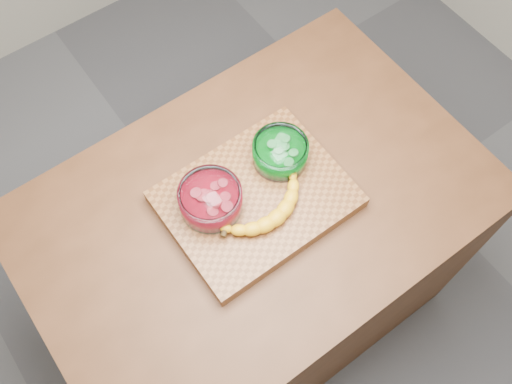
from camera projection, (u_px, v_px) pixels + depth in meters
ground at (256, 302)px, 2.26m from camera, size 3.50×3.50×0.00m
counter at (256, 263)px, 1.86m from camera, size 1.20×0.80×0.90m
cutting_board at (256, 199)px, 1.44m from camera, size 0.45×0.35×0.04m
bowl_red at (211, 200)px, 1.38m from camera, size 0.16×0.16×0.07m
bowl_green at (280, 152)px, 1.45m from camera, size 0.14×0.14×0.07m
banana at (266, 208)px, 1.39m from camera, size 0.28×0.13×0.04m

